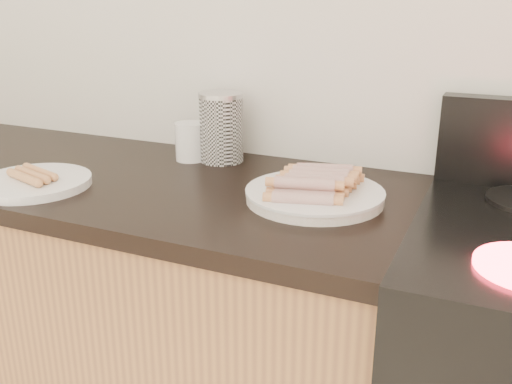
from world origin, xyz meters
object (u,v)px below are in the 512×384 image
at_px(main_plate, 315,197).
at_px(side_plate, 33,183).
at_px(mug, 190,142).
at_px(canister, 221,127).

height_order(main_plate, side_plate, same).
distance_m(side_plate, mug, 0.42).
bearing_deg(canister, main_plate, -31.05).
xyz_separation_m(side_plate, canister, (0.30, 0.38, 0.08)).
bearing_deg(main_plate, mug, 157.14).
relative_size(side_plate, mug, 2.61).
bearing_deg(main_plate, side_plate, -164.44).
xyz_separation_m(main_plate, mug, (-0.41, 0.17, 0.04)).
height_order(side_plate, mug, mug).
height_order(side_plate, canister, canister).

